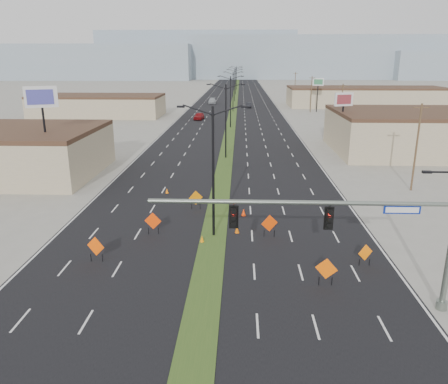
{
  "coord_description": "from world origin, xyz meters",
  "views": [
    {
      "loc": [
        2.0,
        -19.61,
        13.25
      ],
      "look_at": [
        0.76,
        13.18,
        3.2
      ],
      "focal_mm": 35.0,
      "sensor_mm": 36.0,
      "label": 1
    }
  ],
  "objects_px": {
    "construction_sign_0": "(96,247)",
    "cone_0": "(237,229)",
    "streetlight_2": "(231,100)",
    "signal_mast": "(364,227)",
    "construction_sign_3": "(269,224)",
    "construction_sign_1": "(153,222)",
    "pole_sign_west": "(42,104)",
    "streetlight_4": "(235,84)",
    "cone_1": "(202,239)",
    "car_left": "(199,116)",
    "construction_sign_4": "(365,253)",
    "pole_sign_east_near": "(343,104)",
    "streetlight_5": "(236,80)",
    "streetlight_6": "(236,77)",
    "streetlight_0": "(213,168)",
    "cone_3": "(167,191)",
    "construction_sign_2": "(196,198)",
    "construction_sign_5": "(326,270)",
    "car_far": "(212,101)",
    "cone_2": "(244,212)",
    "streetlight_3": "(233,90)",
    "pole_sign_east_far": "(318,85)",
    "streetlight_1": "(226,119)",
    "car_mid": "(249,105)"
  },
  "relations": [
    {
      "from": "car_left",
      "to": "cone_2",
      "type": "bearing_deg",
      "value": -75.15
    },
    {
      "from": "construction_sign_2",
      "to": "construction_sign_5",
      "type": "bearing_deg",
      "value": -79.86
    },
    {
      "from": "construction_sign_4",
      "to": "pole_sign_east_near",
      "type": "xyz_separation_m",
      "value": [
        6.25,
        36.78,
        6.13
      ]
    },
    {
      "from": "signal_mast",
      "to": "construction_sign_4",
      "type": "xyz_separation_m",
      "value": [
        1.82,
        5.18,
        -3.9
      ]
    },
    {
      "from": "construction_sign_0",
      "to": "cone_1",
      "type": "relative_size",
      "value": 3.32
    },
    {
      "from": "streetlight_0",
      "to": "construction_sign_3",
      "type": "height_order",
      "value": "streetlight_0"
    },
    {
      "from": "streetlight_1",
      "to": "pole_sign_east_far",
      "type": "relative_size",
      "value": 1.18
    },
    {
      "from": "signal_mast",
      "to": "streetlight_4",
      "type": "bearing_deg",
      "value": 94.01
    },
    {
      "from": "car_left",
      "to": "construction_sign_2",
      "type": "distance_m",
      "value": 61.53
    },
    {
      "from": "pole_sign_east_far",
      "to": "cone_0",
      "type": "bearing_deg",
      "value": -94.56
    },
    {
      "from": "construction_sign_2",
      "to": "construction_sign_4",
      "type": "distance_m",
      "value": 16.52
    },
    {
      "from": "cone_0",
      "to": "signal_mast",
      "type": "bearing_deg",
      "value": -57.46
    },
    {
      "from": "construction_sign_4",
      "to": "cone_0",
      "type": "height_order",
      "value": "construction_sign_4"
    },
    {
      "from": "streetlight_5",
      "to": "cone_1",
      "type": "distance_m",
      "value": 141.51
    },
    {
      "from": "streetlight_6",
      "to": "car_mid",
      "type": "distance_m",
      "value": 75.2
    },
    {
      "from": "streetlight_6",
      "to": "construction_sign_4",
      "type": "height_order",
      "value": "streetlight_6"
    },
    {
      "from": "streetlight_0",
      "to": "streetlight_4",
      "type": "distance_m",
      "value": 112.0
    },
    {
      "from": "streetlight_1",
      "to": "construction_sign_4",
      "type": "height_order",
      "value": "streetlight_1"
    },
    {
      "from": "signal_mast",
      "to": "car_far",
      "type": "height_order",
      "value": "signal_mast"
    },
    {
      "from": "streetlight_5",
      "to": "pole_sign_west",
      "type": "relative_size",
      "value": 0.96
    },
    {
      "from": "construction_sign_1",
      "to": "pole_sign_west",
      "type": "bearing_deg",
      "value": 139.84
    },
    {
      "from": "construction_sign_0",
      "to": "cone_0",
      "type": "xyz_separation_m",
      "value": [
        9.5,
        5.46,
        -0.78
      ]
    },
    {
      "from": "cone_2",
      "to": "construction_sign_1",
      "type": "bearing_deg",
      "value": -147.75
    },
    {
      "from": "car_far",
      "to": "construction_sign_3",
      "type": "height_order",
      "value": "construction_sign_3"
    },
    {
      "from": "signal_mast",
      "to": "cone_0",
      "type": "distance_m",
      "value": 13.3
    },
    {
      "from": "streetlight_5",
      "to": "cone_3",
      "type": "xyz_separation_m",
      "value": [
        -5.46,
        -129.08,
        -5.15
      ]
    },
    {
      "from": "construction_sign_4",
      "to": "pole_sign_west",
      "type": "xyz_separation_m",
      "value": [
        -29.91,
        20.32,
        7.68
      ]
    },
    {
      "from": "car_mid",
      "to": "cone_2",
      "type": "bearing_deg",
      "value": -89.77
    },
    {
      "from": "car_left",
      "to": "construction_sign_0",
      "type": "relative_size",
      "value": 2.55
    },
    {
      "from": "construction_sign_1",
      "to": "cone_0",
      "type": "bearing_deg",
      "value": 10.75
    },
    {
      "from": "signal_mast",
      "to": "construction_sign_1",
      "type": "xyz_separation_m",
      "value": [
        -13.3,
        10.03,
        -3.72
      ]
    },
    {
      "from": "streetlight_2",
      "to": "cone_0",
      "type": "distance_m",
      "value": 55.71
    },
    {
      "from": "signal_mast",
      "to": "pole_sign_east_far",
      "type": "relative_size",
      "value": 1.92
    },
    {
      "from": "streetlight_2",
      "to": "streetlight_4",
      "type": "relative_size",
      "value": 1.0
    },
    {
      "from": "construction_sign_0",
      "to": "cone_3",
      "type": "distance_m",
      "value": 16.0
    },
    {
      "from": "streetlight_3",
      "to": "streetlight_4",
      "type": "relative_size",
      "value": 1.0
    },
    {
      "from": "streetlight_5",
      "to": "car_mid",
      "type": "xyz_separation_m",
      "value": [
        4.26,
        -46.93,
        -4.73
      ]
    },
    {
      "from": "signal_mast",
      "to": "construction_sign_3",
      "type": "bearing_deg",
      "value": 113.21
    },
    {
      "from": "pole_sign_west",
      "to": "construction_sign_4",
      "type": "bearing_deg",
      "value": -58.87
    },
    {
      "from": "streetlight_4",
      "to": "construction_sign_5",
      "type": "bearing_deg",
      "value": -86.52
    },
    {
      "from": "streetlight_4",
      "to": "car_far",
      "type": "distance_m",
      "value": 11.25
    },
    {
      "from": "streetlight_4",
      "to": "cone_1",
      "type": "bearing_deg",
      "value": -90.4
    },
    {
      "from": "construction_sign_0",
      "to": "pole_sign_west",
      "type": "height_order",
      "value": "pole_sign_west"
    },
    {
      "from": "cone_0",
      "to": "streetlight_0",
      "type": "bearing_deg",
      "value": -163.11
    },
    {
      "from": "streetlight_4",
      "to": "pole_sign_east_near",
      "type": "bearing_deg",
      "value": -78.26
    },
    {
      "from": "pole_sign_east_far",
      "to": "construction_sign_0",
      "type": "bearing_deg",
      "value": -99.47
    },
    {
      "from": "car_left",
      "to": "streetlight_0",
      "type": "bearing_deg",
      "value": -77.7
    },
    {
      "from": "cone_3",
      "to": "pole_sign_east_near",
      "type": "relative_size",
      "value": 0.06
    },
    {
      "from": "car_mid",
      "to": "cone_0",
      "type": "xyz_separation_m",
      "value": [
        -2.44,
        -92.51,
        -0.39
      ]
    },
    {
      "from": "construction_sign_2",
      "to": "streetlight_3",
      "type": "bearing_deg",
      "value": 64.61
    }
  ]
}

